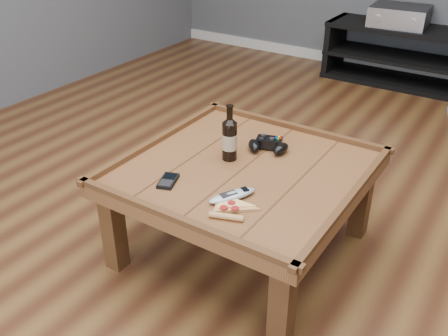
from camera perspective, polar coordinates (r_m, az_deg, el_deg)
The scene contains 10 objects.
ground at distance 2.45m, azimuth 2.12°, elevation -9.12°, with size 6.00×6.00×0.00m, color #402112.
baseboard at distance 4.97m, azimuth 20.61°, elevation 10.30°, with size 5.00×0.02×0.10m, color silver.
coffee_table at distance 2.23m, azimuth 2.31°, elevation -1.26°, with size 1.03×1.03×0.48m.
media_console at distance 4.69m, azimuth 20.27°, elevation 11.82°, with size 1.40×0.45×0.50m.
beer_bottle at distance 2.22m, azimuth 0.64°, elevation 3.45°, with size 0.07×0.07×0.26m.
game_controller at distance 2.34m, azimuth 5.07°, elevation 2.64°, with size 0.20×0.17×0.06m.
pizza_slice at distance 1.92m, azimuth 0.78°, elevation -4.42°, with size 0.21×0.27×0.02m.
smartphone at distance 2.10m, azimuth -6.41°, elevation -1.46°, with size 0.10×0.13×0.02m.
remote_control at distance 1.98m, azimuth 0.95°, elevation -3.15°, with size 0.15×0.21×0.03m.
av_receiver at distance 4.63m, azimuth 19.41°, elevation 16.09°, with size 0.49×0.42×0.16m.
Camera 1 is at (0.97, -1.65, 1.53)m, focal length 40.00 mm.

